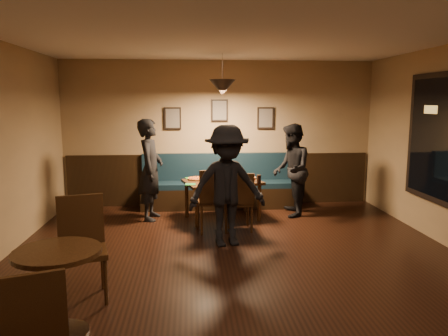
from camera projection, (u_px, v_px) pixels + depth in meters
name	position (u px, v px, depth m)	size (l,w,h in m)	color
floor	(240.00, 272.00, 5.08)	(7.00, 7.00, 0.00)	black
ceiling	(241.00, 29.00, 4.65)	(7.00, 7.00, 0.00)	silver
wall_back	(219.00, 134.00, 8.31)	(6.00, 6.00, 0.00)	#8C704F
wall_front	(363.00, 287.00, 1.42)	(6.00, 6.00, 0.00)	#8C704F
wainscot	(220.00, 179.00, 8.42)	(5.88, 0.06, 1.00)	black
booth_bench	(221.00, 182.00, 8.15)	(3.00, 0.60, 1.00)	#0F232D
picture_left	(173.00, 118.00, 8.17)	(0.32, 0.04, 0.42)	black
picture_center	(219.00, 110.00, 8.21)	(0.32, 0.04, 0.42)	black
picture_right	(266.00, 118.00, 8.31)	(0.32, 0.04, 0.42)	black
pendant_lamp	(222.00, 87.00, 7.06)	(0.44, 0.44, 0.25)	black
dining_table	(222.00, 200.00, 7.35)	(1.26, 0.81, 0.67)	black
chair_near_left	(212.00, 200.00, 6.64)	(0.44, 0.44, 1.00)	black
chair_near_right	(239.00, 201.00, 6.70)	(0.41, 0.41, 0.94)	black
diner_left	(150.00, 170.00, 7.28)	(0.63, 0.41, 1.73)	black
diner_right	(291.00, 170.00, 7.52)	(0.80, 0.62, 1.64)	black
diner_front	(227.00, 186.00, 5.94)	(1.10, 0.63, 1.70)	black
pizza_a	(197.00, 178.00, 7.41)	(0.32, 0.32, 0.04)	#C46A24
pizza_b	(221.00, 181.00, 7.16)	(0.31, 0.31, 0.04)	orange
pizza_c	(246.00, 178.00, 7.49)	(0.34, 0.34, 0.04)	orange
soda_glass	(259.00, 179.00, 7.02)	(0.07, 0.07, 0.15)	black
tabasco_bottle	(254.00, 177.00, 7.25)	(0.03, 0.03, 0.13)	#A10506
napkin_a	(190.00, 178.00, 7.55)	(0.14, 0.14, 0.01)	#1F7522
napkin_b	(190.00, 184.00, 6.97)	(0.17, 0.17, 0.01)	#1C692C
cutlery_set	(223.00, 185.00, 6.92)	(0.02, 0.18, 0.00)	silver
cafe_table	(60.00, 293.00, 3.65)	(0.73, 0.73, 0.78)	black
cafe_chair_far	(82.00, 250.00, 4.31)	(0.47, 0.47, 1.06)	black
cafe_chair_near	(35.00, 329.00, 2.92)	(0.42, 0.42, 0.94)	black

